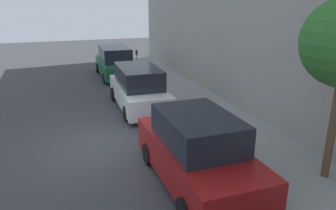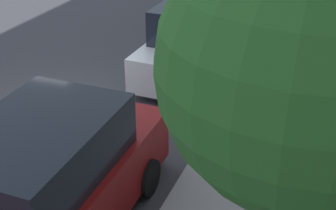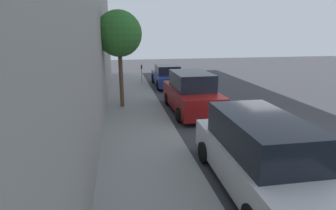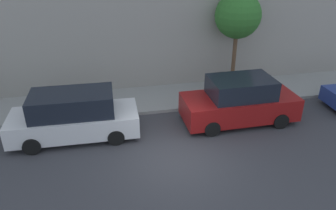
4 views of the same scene
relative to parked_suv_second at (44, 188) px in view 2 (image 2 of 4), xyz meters
name	(u,v)px [view 2 (image 2 of 4)]	position (x,y,z in m)	size (l,w,h in m)	color
ground_plane	(54,113)	(-2.15, 3.29, -0.93)	(60.00, 60.00, 0.00)	#38383D
sidewalk	(275,156)	(2.77, 3.29, -0.86)	(2.83, 32.00, 0.15)	gray
parked_suv_second	(44,188)	(0.00, 0.00, 0.00)	(2.08, 4.82, 1.98)	maroon
parked_minivan_third	(201,36)	(0.12, 6.78, -0.01)	(2.02, 4.94, 1.90)	silver
street_tree	(308,69)	(3.39, -1.05, 2.84)	(2.22, 2.22, 4.76)	brown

